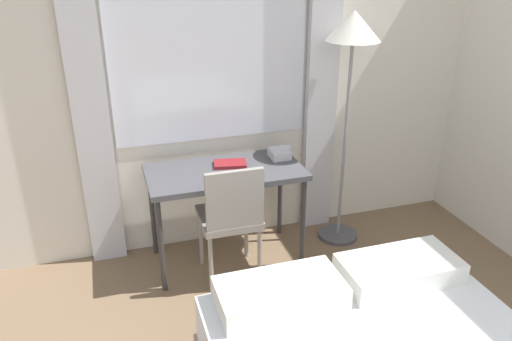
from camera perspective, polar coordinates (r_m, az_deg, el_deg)
wall_back_with_window at (r=3.64m, az=-2.83°, el=11.55°), size 4.77×0.13×2.70m
desk at (r=3.50m, az=-3.55°, el=-0.90°), size 1.09×0.56×0.73m
desk_chair at (r=3.35m, az=-2.89°, el=-5.03°), size 0.41×0.41×0.88m
standing_lamp at (r=3.60m, az=10.90°, el=13.30°), size 0.38×0.38×1.76m
telephone at (r=3.66m, az=2.69°, el=2.02°), size 0.16×0.15×0.08m
book at (r=3.53m, az=-2.98°, el=0.78°), size 0.25×0.18×0.02m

